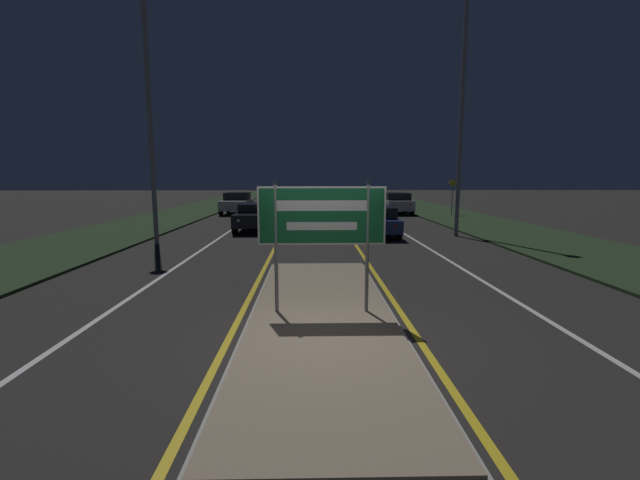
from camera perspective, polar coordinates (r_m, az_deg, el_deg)
The scene contains 20 objects.
ground_plane at distance 7.16m, azimuth 0.49°, elevation -13.24°, with size 160.00×160.00×0.00m, color #282623.
median_island at distance 8.30m, azimuth 0.23°, elevation -9.85°, with size 2.74×9.28×0.10m.
verge_left at distance 28.35m, azimuth -20.41°, elevation 2.60°, with size 5.00×100.00×0.08m.
verge_right at distance 28.49m, azimuth 18.69°, elevation 2.71°, with size 5.00×100.00×0.08m.
centre_line_yellow_left at distance 31.80m, azimuth -3.70°, elevation 3.62°, with size 0.12×70.00×0.01m.
centre_line_yellow_right at distance 31.82m, azimuth 1.94°, elevation 3.64°, with size 0.12×70.00×0.01m.
lane_line_white_left at distance 32.02m, azimuth -8.43°, elevation 3.58°, with size 0.12×70.00×0.01m.
lane_line_white_right at distance 32.07m, azimuth 6.66°, elevation 3.62°, with size 0.12×70.00×0.01m.
edge_line_white_left at distance 32.53m, azimuth -13.69°, elevation 3.51°, with size 0.10×70.00×0.01m.
edge_line_white_right at distance 32.62m, azimuth 11.90°, elevation 3.58°, with size 0.10×70.00×0.01m.
highway_sign at distance 7.92m, azimuth 0.24°, elevation 2.61°, with size 2.37×0.07×2.47m.
streetlight_left_near at distance 18.23m, azimuth -21.94°, elevation 18.32°, with size 0.49×0.49×9.66m.
streetlight_right_near at distance 20.37m, azimuth 18.48°, elevation 18.24°, with size 0.47×0.47×10.42m.
car_receding_0 at distance 19.52m, azimuth 7.21°, elevation 2.63°, with size 2.01×4.13×1.33m.
car_receding_1 at distance 31.48m, azimuth 10.14°, elevation 4.91°, with size 1.95×4.20×1.52m.
car_receding_2 at distance 44.42m, azimuth 2.11°, elevation 5.95°, with size 1.91×4.26×1.40m.
car_approaching_0 at distance 21.47m, azimuth -8.42°, elevation 3.18°, with size 1.97×4.09×1.34m.
car_approaching_1 at distance 31.54m, azimuth -11.00°, elevation 4.91°, with size 2.02×4.20×1.53m.
car_approaching_2 at distance 39.41m, azimuth -5.14°, elevation 5.67°, with size 1.97×4.37×1.48m.
warning_sign at distance 30.68m, azimuth 17.23°, elevation 5.99°, with size 0.60×0.06×2.45m.
Camera 1 is at (-0.21, -6.66, 2.64)m, focal length 24.00 mm.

